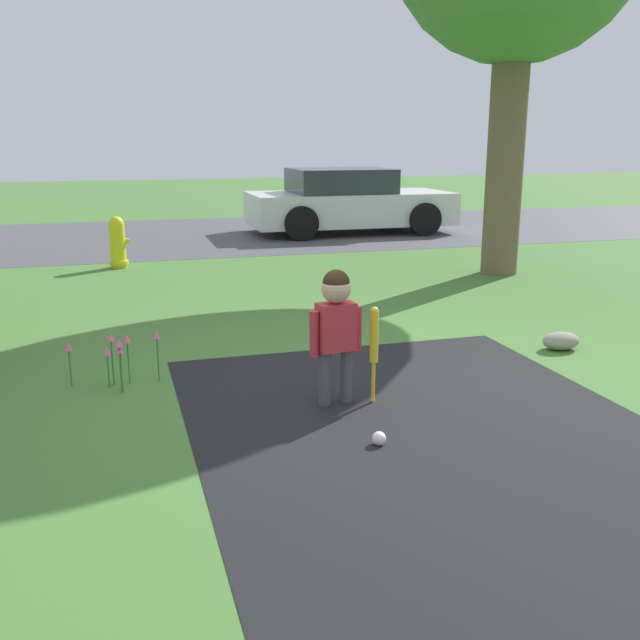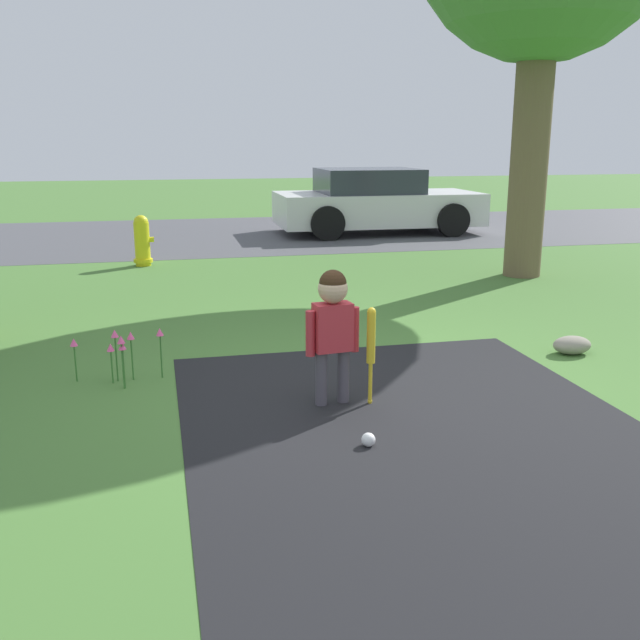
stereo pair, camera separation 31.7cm
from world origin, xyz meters
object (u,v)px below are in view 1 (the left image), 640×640
Objects in this scene: fire_hydrant at (118,243)px; parked_car at (347,202)px; sports_ball at (379,438)px; child at (336,318)px; baseball_bat at (374,341)px.

fire_hydrant is 5.47m from parked_car.
sports_ball is 10.53m from parked_car.
parked_car is at bearing 63.77° from child.
parked_car is at bearing 32.92° from fire_hydrant.
sports_ball is (0.04, -0.78, -0.59)m from child.
fire_hydrant is at bearing 95.32° from child.
baseball_bat is 0.18× the size of parked_car.
baseball_bat reaches higher than sports_ball.
child reaches higher than sports_ball.
baseball_bat is at bearing -75.31° from fire_hydrant.
baseball_bat is 0.94× the size of fire_hydrant.
child reaches higher than baseball_bat.
child is at bearing -108.41° from parked_car.
child is 0.24× the size of parked_car.
baseball_bat is 8.06× the size of sports_ball.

